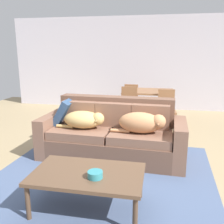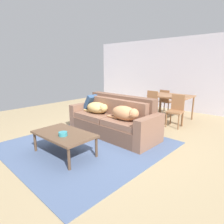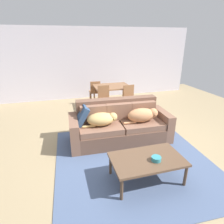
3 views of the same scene
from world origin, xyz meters
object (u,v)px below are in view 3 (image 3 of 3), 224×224
at_px(coffee_table, 147,160).
at_px(dining_chair_near_left, 104,99).
at_px(throw_pillow_by_left_arm, 82,115).
at_px(bowl_on_coffee_table, 156,159).
at_px(dining_chair_far_left, 95,91).
at_px(dining_table, 112,88).
at_px(dining_chair_near_right, 130,98).
at_px(couch, 120,125).
at_px(dog_on_left_cushion, 102,119).
at_px(dog_on_right_cushion, 143,115).

xyz_separation_m(coffee_table, dining_chair_near_left, (0.04, 3.13, 0.12)).
distance_m(throw_pillow_by_left_arm, bowl_on_coffee_table, 1.93).
distance_m(coffee_table, dining_chair_far_left, 4.32).
distance_m(coffee_table, dining_chair_near_left, 3.13).
xyz_separation_m(coffee_table, dining_table, (0.45, 3.69, 0.31)).
bearing_deg(dining_chair_far_left, dining_chair_near_right, 129.44).
height_order(couch, dining_chair_far_left, couch).
xyz_separation_m(dog_on_left_cushion, dining_chair_far_left, (0.43, 2.98, -0.16)).
relative_size(dog_on_left_cushion, dog_on_right_cushion, 0.95).
distance_m(dog_on_left_cushion, coffee_table, 1.43).
bearing_deg(bowl_on_coffee_table, throw_pillow_by_left_arm, 120.55).
bearing_deg(dining_chair_near_left, coffee_table, -89.88).
bearing_deg(couch, dog_on_left_cushion, -162.02).
relative_size(dining_table, dining_chair_far_left, 1.41).
height_order(bowl_on_coffee_table, dining_chair_near_right, dining_chair_near_right).
bearing_deg(couch, coffee_table, -87.27).
relative_size(throw_pillow_by_left_arm, coffee_table, 0.37).
height_order(throw_pillow_by_left_arm, dining_chair_near_left, dining_chair_near_left).
relative_size(dog_on_right_cushion, dining_chair_near_left, 0.89).
bearing_deg(coffee_table, dog_on_left_cushion, 108.40).
bearing_deg(coffee_table, throw_pillow_by_left_arm, 119.12).
distance_m(couch, dog_on_left_cushion, 0.53).
distance_m(coffee_table, dining_chair_near_right, 3.22).
xyz_separation_m(couch, dining_table, (0.46, 2.23, 0.34)).
height_order(dog_on_left_cushion, dining_chair_near_right, dining_chair_near_right).
distance_m(dog_on_left_cushion, dog_on_right_cushion, 0.93).
bearing_deg(dining_chair_near_right, throw_pillow_by_left_arm, -142.40).
xyz_separation_m(couch, dining_chair_near_left, (0.05, 1.67, 0.14)).
relative_size(bowl_on_coffee_table, dining_chair_near_right, 0.18).
relative_size(dining_chair_near_left, dining_chair_far_left, 1.08).
distance_m(dog_on_left_cushion, dining_chair_near_left, 1.86).
height_order(dog_on_left_cushion, bowl_on_coffee_table, dog_on_left_cushion).
bearing_deg(dining_chair_far_left, dining_chair_near_left, 96.28).
relative_size(dog_on_right_cushion, dining_chair_far_left, 0.97).
xyz_separation_m(dog_on_left_cushion, coffee_table, (0.45, -1.34, -0.25)).
xyz_separation_m(dog_on_right_cushion, throw_pillow_by_left_arm, (-1.35, 0.29, 0.04)).
distance_m(couch, dining_chair_near_right, 1.86).
relative_size(dining_table, dining_chair_near_left, 1.30).
bearing_deg(coffee_table, dining_chair_near_right, 74.23).
bearing_deg(dining_table, dog_on_left_cushion, -110.91).
distance_m(coffee_table, bowl_on_coffee_table, 0.16).
relative_size(couch, dining_chair_far_left, 2.75).
xyz_separation_m(couch, dining_chair_far_left, (-0.02, 2.86, 0.11)).
bearing_deg(bowl_on_coffee_table, dining_chair_near_right, 76.51).
xyz_separation_m(dining_chair_near_left, dining_chair_far_left, (-0.06, 1.19, -0.03)).
bearing_deg(dining_table, dining_chair_near_right, -54.69).
relative_size(dog_on_right_cushion, coffee_table, 0.69).
distance_m(couch, bowl_on_coffee_table, 1.57).
bearing_deg(dining_table, dining_chair_far_left, 126.80).
xyz_separation_m(bowl_on_coffee_table, dining_chair_near_right, (0.77, 3.19, 0.03)).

